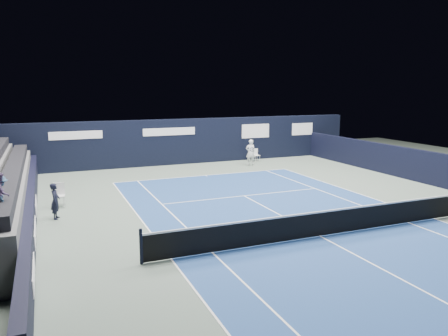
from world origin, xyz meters
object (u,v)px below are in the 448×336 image
object	(u,v)px
folding_chair_back_b	(251,154)
tennis_net	(321,223)
folding_chair_back_a	(256,154)
tennis_player	(250,152)
line_judge_chair	(59,193)

from	to	relation	value
folding_chair_back_b	tennis_net	bearing A→B (deg)	-122.54
folding_chair_back_a	tennis_player	bearing A→B (deg)	-134.50
folding_chair_back_a	tennis_player	distance (m)	1.91
folding_chair_back_a	line_judge_chair	size ratio (longest dim) A/B	0.84
folding_chair_back_b	line_judge_chair	world-z (taller)	line_judge_chair
folding_chair_back_b	folding_chair_back_a	bearing A→B (deg)	-14.42
tennis_net	tennis_player	xyz separation A→B (m)	(4.09, 14.10, 0.37)
line_judge_chair	folding_chair_back_a	bearing A→B (deg)	38.94
tennis_net	folding_chair_back_a	bearing A→B (deg)	71.36
folding_chair_back_a	tennis_net	world-z (taller)	tennis_net
tennis_player	line_judge_chair	bearing A→B (deg)	-153.56
folding_chair_back_b	tennis_player	size ratio (longest dim) A/B	0.50
folding_chair_back_a	tennis_player	world-z (taller)	tennis_player
line_judge_chair	tennis_net	world-z (taller)	tennis_net
line_judge_chair	tennis_player	size ratio (longest dim) A/B	0.60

